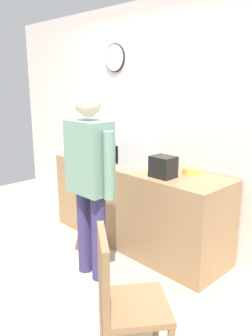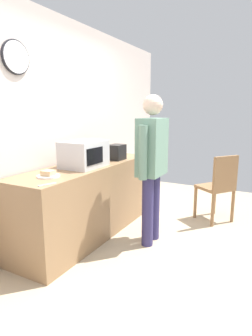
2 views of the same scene
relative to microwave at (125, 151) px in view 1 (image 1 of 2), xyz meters
name	(u,v)px [view 1 (image 1 of 2)]	position (x,y,z in m)	size (l,w,h in m)	color
ground_plane	(36,282)	(0.05, -1.17, -1.03)	(6.00, 6.00, 0.00)	tan
back_wall	(155,123)	(0.04, 0.43, 0.27)	(5.40, 0.13, 2.60)	silver
kitchen_counter	(135,205)	(0.11, 0.05, -0.59)	(2.12, 0.62, 0.88)	#93704C
microwave	(125,151)	(0.00, 0.00, 0.00)	(0.50, 0.39, 0.30)	silver
sandwich_plate	(92,154)	(-0.57, 0.01, -0.13)	(0.22, 0.22, 0.07)	white
salad_bowl	(191,171)	(0.72, 0.19, -0.12)	(0.16, 0.16, 0.06)	gold
toaster	(163,167)	(0.60, -0.08, -0.05)	(0.22, 0.18, 0.20)	black
fork_utensil	(162,168)	(0.39, 0.15, -0.15)	(0.17, 0.02, 0.01)	silver
spoon_utensil	(67,156)	(-0.81, -0.20, -0.15)	(0.17, 0.02, 0.01)	silver
person_standing	(90,173)	(0.29, -0.71, -0.05)	(0.59, 0.25, 1.69)	navy
wooden_chair	(122,299)	(1.30, -1.29, -0.51)	(0.56, 0.56, 0.94)	olive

